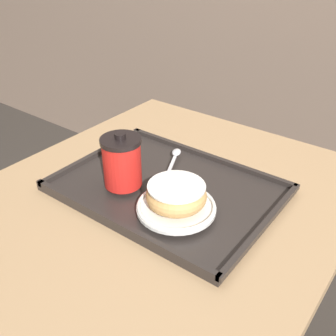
% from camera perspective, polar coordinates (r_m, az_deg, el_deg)
% --- Properties ---
extents(cafe_table, '(0.77, 0.88, 0.75)m').
position_cam_1_polar(cafe_table, '(1.01, -0.63, -12.14)').
color(cafe_table, tan).
rests_on(cafe_table, ground_plane).
extents(serving_tray, '(0.48, 0.35, 0.02)m').
position_cam_1_polar(serving_tray, '(0.90, 0.00, -3.09)').
color(serving_tray, '#282321').
rests_on(serving_tray, cafe_table).
extents(coffee_cup_front, '(0.09, 0.09, 0.13)m').
position_cam_1_polar(coffee_cup_front, '(0.86, -6.69, 0.95)').
color(coffee_cup_front, red).
rests_on(coffee_cup_front, serving_tray).
extents(plate_with_chocolate_donut, '(0.16, 0.16, 0.01)m').
position_cam_1_polar(plate_with_chocolate_donut, '(0.81, 1.20, -5.64)').
color(plate_with_chocolate_donut, white).
rests_on(plate_with_chocolate_donut, serving_tray).
extents(donut_chocolate_glazed, '(0.12, 0.12, 0.05)m').
position_cam_1_polar(donut_chocolate_glazed, '(0.79, 1.22, -3.91)').
color(donut_chocolate_glazed, tan).
rests_on(donut_chocolate_glazed, plate_with_chocolate_donut).
extents(spoon, '(0.08, 0.15, 0.01)m').
position_cam_1_polar(spoon, '(0.98, 0.95, 1.58)').
color(spoon, silver).
rests_on(spoon, serving_tray).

